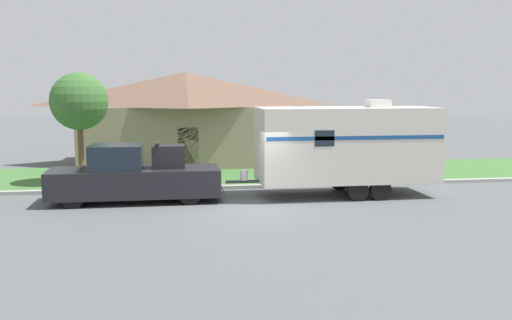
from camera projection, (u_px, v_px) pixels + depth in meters
The scene contains 8 objects.
ground_plane at pixel (255, 208), 19.09m from camera, with size 120.00×120.00×0.00m, color #515456.
curb_strip at pixel (241, 187), 22.76m from camera, with size 80.00×0.30×0.14m.
lawn_strip at pixel (231, 174), 26.34m from camera, with size 80.00×7.00×0.03m.
house_across_street at pixel (186, 116), 30.29m from camera, with size 11.44×6.57×4.81m.
pickup_truck at pixel (134, 177), 20.06m from camera, with size 6.03×2.00×2.10m.
travel_trailer at pixel (347, 145), 21.11m from camera, with size 7.79×2.48×3.57m.
mailbox at pixel (118, 161), 23.01m from camera, with size 0.48×0.20×1.40m.
tree_in_yard at pixel (79, 102), 23.56m from camera, with size 2.38×2.38×4.64m.
Camera 1 is at (-2.83, -18.51, 4.03)m, focal length 40.00 mm.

